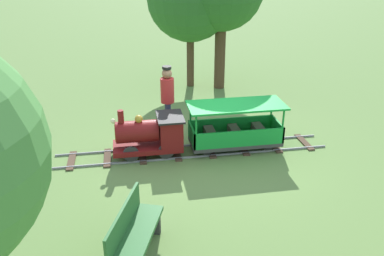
# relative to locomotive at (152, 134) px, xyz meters

# --- Properties ---
(ground_plane) EXTENTS (60.00, 60.00, 0.00)m
(ground_plane) POSITION_rel_locomotive_xyz_m (0.00, -1.24, -0.48)
(ground_plane) COLOR #608442
(track) EXTENTS (0.78, 5.70, 0.04)m
(track) POSITION_rel_locomotive_xyz_m (0.00, -0.85, -0.46)
(track) COLOR gray
(track) RESTS_ON ground_plane
(locomotive) EXTENTS (0.74, 1.45, 0.99)m
(locomotive) POSITION_rel_locomotive_xyz_m (0.00, 0.00, 0.00)
(locomotive) COLOR maroon
(locomotive) RESTS_ON ground_plane
(passenger_car) EXTENTS (0.84, 2.00, 0.97)m
(passenger_car) POSITION_rel_locomotive_xyz_m (0.00, -1.75, -0.06)
(passenger_car) COLOR #3F3F3F
(passenger_car) RESTS_ON ground_plane
(conductor_person) EXTENTS (0.30, 0.30, 1.62)m
(conductor_person) POSITION_rel_locomotive_xyz_m (0.92, -0.43, 0.47)
(conductor_person) COLOR #282D47
(conductor_person) RESTS_ON ground_plane
(park_bench) EXTENTS (1.36, 0.81, 0.82)m
(park_bench) POSITION_rel_locomotive_xyz_m (-2.99, 0.48, -0.07)
(park_bench) COLOR #2D6B33
(park_bench) RESTS_ON ground_plane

